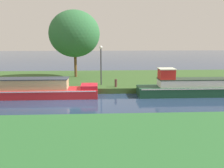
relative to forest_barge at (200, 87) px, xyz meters
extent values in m
plane|color=navy|center=(-9.00, -1.20, -0.61)|extent=(120.00, 120.00, 0.00)
cube|color=#355626|center=(-9.00, 5.80, -0.41)|extent=(72.00, 10.00, 0.40)
cube|color=#1A472D|center=(-0.08, 0.00, -0.27)|extent=(8.86, 1.61, 0.68)
cube|color=white|center=(-0.08, 0.00, 0.03)|extent=(8.68, 1.64, 0.07)
cube|color=white|center=(0.41, 0.00, 0.32)|extent=(6.87, 1.22, 0.50)
cube|color=#263729|center=(0.41, 0.00, 0.60)|extent=(6.97, 1.29, 0.06)
cube|color=red|center=(-2.50, 0.00, 0.94)|extent=(1.05, 1.03, 0.75)
cube|color=beige|center=(-2.50, 0.00, 1.35)|extent=(1.15, 1.09, 0.06)
cube|color=red|center=(-12.67, 0.00, -0.30)|extent=(10.54, 1.62, 0.61)
cube|color=silver|center=(-12.67, 0.00, -0.04)|extent=(10.33, 1.65, 0.07)
cube|color=tan|center=(-12.54, 0.00, 0.35)|extent=(6.12, 1.23, 0.70)
cube|color=#2B3039|center=(-12.54, 0.00, 0.73)|extent=(6.22, 1.29, 0.06)
cube|color=red|center=(-7.98, 0.00, 0.14)|extent=(1.16, 1.36, 0.27)
cylinder|color=brown|center=(-9.52, 6.47, 1.23)|extent=(0.26, 0.26, 2.88)
ellipsoid|color=#2F693A|center=(-9.52, 6.21, 3.85)|extent=(4.68, 4.13, 4.30)
cylinder|color=#333338|center=(-7.12, 2.30, 1.22)|extent=(0.10, 0.10, 2.86)
sphere|color=white|center=(-7.12, 2.30, 2.77)|extent=(0.24, 0.24, 0.24)
cylinder|color=#532E24|center=(-1.01, 1.41, 0.10)|extent=(0.13, 0.13, 0.62)
cylinder|color=#52352D|center=(-6.01, 1.41, 0.09)|extent=(0.19, 0.19, 0.60)
camera|label=1|loc=(-7.29, -16.94, 3.57)|focal=39.27mm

